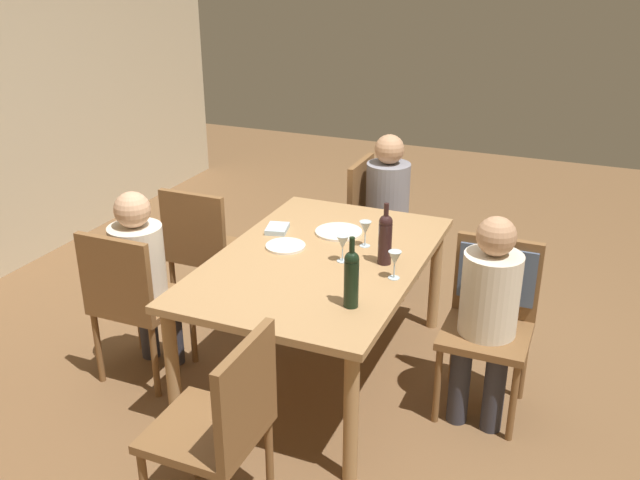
{
  "coord_description": "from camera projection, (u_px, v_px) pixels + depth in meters",
  "views": [
    {
      "loc": [
        -3.18,
        -1.33,
        2.31
      ],
      "look_at": [
        0.0,
        0.0,
        0.84
      ],
      "focal_mm": 39.14,
      "sensor_mm": 36.0,
      "label": 1
    }
  ],
  "objects": [
    {
      "name": "chair_far_right",
      "position": [
        204.0,
        245.0,
        4.44
      ],
      "size": [
        0.44,
        0.44,
        0.92
      ],
      "rotation": [
        0.0,
        0.0,
        -1.57
      ],
      "color": "brown",
      "rests_on": "ground_plane"
    },
    {
      "name": "dining_table",
      "position": [
        320.0,
        270.0,
        3.82
      ],
      "size": [
        1.67,
        1.08,
        0.74
      ],
      "color": "#A87F51",
      "rests_on": "ground_plane"
    },
    {
      "name": "wine_bottle_dark_red",
      "position": [
        385.0,
        237.0,
        3.66
      ],
      "size": [
        0.07,
        0.07,
        0.34
      ],
      "color": "black",
      "rests_on": "dining_table"
    },
    {
      "name": "chair_far_left",
      "position": [
        132.0,
        296.0,
        3.8
      ],
      "size": [
        0.44,
        0.44,
        0.92
      ],
      "rotation": [
        0.0,
        0.0,
        -1.57
      ],
      "color": "brown",
      "rests_on": "ground_plane"
    },
    {
      "name": "chair_right_end",
      "position": [
        375.0,
        215.0,
        4.93
      ],
      "size": [
        0.44,
        0.44,
        0.92
      ],
      "rotation": [
        0.0,
        0.0,
        3.14
      ],
      "color": "brown",
      "rests_on": "ground_plane"
    },
    {
      "name": "dinner_plate_host",
      "position": [
        339.0,
        232.0,
        4.1
      ],
      "size": [
        0.28,
        0.28,
        0.01
      ],
      "primitive_type": "cylinder",
      "color": "white",
      "rests_on": "dining_table"
    },
    {
      "name": "person_man_guest",
      "position": [
        391.0,
        202.0,
        4.84
      ],
      "size": [
        0.3,
        0.35,
        1.13
      ],
      "rotation": [
        0.0,
        0.0,
        3.14
      ],
      "color": "#33333D",
      "rests_on": "ground_plane"
    },
    {
      "name": "chair_left_end",
      "position": [
        223.0,
        421.0,
        2.8
      ],
      "size": [
        0.44,
        0.44,
        0.92
      ],
      "color": "brown",
      "rests_on": "ground_plane"
    },
    {
      "name": "wine_glass_near_right",
      "position": [
        365.0,
        229.0,
        3.88
      ],
      "size": [
        0.07,
        0.07,
        0.15
      ],
      "color": "silver",
      "rests_on": "dining_table"
    },
    {
      "name": "wine_bottle_tall_green",
      "position": [
        351.0,
        277.0,
        3.22
      ],
      "size": [
        0.07,
        0.07,
        0.35
      ],
      "color": "black",
      "rests_on": "dining_table"
    },
    {
      "name": "person_woman_host",
      "position": [
        488.0,
        305.0,
        3.48
      ],
      "size": [
        0.34,
        0.29,
        1.11
      ],
      "rotation": [
        0.0,
        0.0,
        1.57
      ],
      "color": "#33333D",
      "rests_on": "ground_plane"
    },
    {
      "name": "person_man_bearded",
      "position": [
        142.0,
        270.0,
        3.86
      ],
      "size": [
        0.34,
        0.29,
        1.1
      ],
      "rotation": [
        0.0,
        0.0,
        -1.57
      ],
      "color": "#33333D",
      "rests_on": "ground_plane"
    },
    {
      "name": "folded_napkin",
      "position": [
        277.0,
        229.0,
        4.12
      ],
      "size": [
        0.18,
        0.15,
        0.03
      ],
      "primitive_type": "cube",
      "rotation": [
        0.0,
        0.0,
        0.24
      ],
      "color": "#ADC6D6",
      "rests_on": "dining_table"
    },
    {
      "name": "dinner_plate_guest_left",
      "position": [
        285.0,
        246.0,
        3.91
      ],
      "size": [
        0.22,
        0.22,
        0.01
      ],
      "primitive_type": "cylinder",
      "color": "white",
      "rests_on": "dining_table"
    },
    {
      "name": "ground_plane",
      "position": [
        320.0,
        371.0,
        4.08
      ],
      "size": [
        10.0,
        10.0,
        0.0
      ],
      "primitive_type": "plane",
      "color": "brown"
    },
    {
      "name": "wine_glass_centre",
      "position": [
        395.0,
        259.0,
        3.51
      ],
      "size": [
        0.07,
        0.07,
        0.15
      ],
      "color": "silver",
      "rests_on": "dining_table"
    },
    {
      "name": "chair_near",
      "position": [
        493.0,
        301.0,
        3.62
      ],
      "size": [
        0.46,
        0.44,
        0.92
      ],
      "rotation": [
        0.0,
        0.0,
        1.57
      ],
      "color": "brown",
      "rests_on": "ground_plane"
    },
    {
      "name": "wine_glass_near_left",
      "position": [
        343.0,
        243.0,
        3.69
      ],
      "size": [
        0.07,
        0.07,
        0.15
      ],
      "color": "silver",
      "rests_on": "dining_table"
    }
  ]
}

